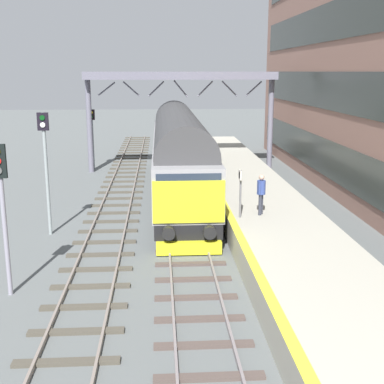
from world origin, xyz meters
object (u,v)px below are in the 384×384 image
at_px(signal_post_far, 92,132).
at_px(waiting_passenger, 261,191).
at_px(platform_number_sign, 240,186).
at_px(diesel_locomotive, 179,150).
at_px(signal_post_near, 2,200).
at_px(signal_post_mid, 46,161).

xyz_separation_m(signal_post_far, waiting_passenger, (8.66, -15.70, -0.60)).
bearing_deg(platform_number_sign, diesel_locomotive, 104.70).
height_order(signal_post_near, signal_post_mid, signal_post_mid).
height_order(signal_post_far, waiting_passenger, signal_post_far).
bearing_deg(signal_post_near, signal_post_mid, 90.00).
bearing_deg(diesel_locomotive, waiting_passenger, -68.53).
relative_size(signal_post_far, platform_number_sign, 2.18).
xyz_separation_m(diesel_locomotive, signal_post_far, (-5.65, 8.05, 0.11)).
xyz_separation_m(signal_post_near, waiting_passenger, (8.66, 4.88, -0.98)).
relative_size(signal_post_near, signal_post_far, 1.12).
relative_size(signal_post_mid, platform_number_sign, 2.67).
bearing_deg(signal_post_near, waiting_passenger, 29.44).
bearing_deg(signal_post_far, platform_number_sign, -64.24).
xyz_separation_m(signal_post_near, platform_number_sign, (7.75, 4.53, -0.70)).
relative_size(platform_number_sign, waiting_passenger, 1.16).
bearing_deg(signal_post_near, signal_post_far, 90.00).
bearing_deg(waiting_passenger, signal_post_far, 56.77).
bearing_deg(signal_post_near, platform_number_sign, 30.32).
distance_m(diesel_locomotive, signal_post_near, 13.75).
relative_size(signal_post_far, waiting_passenger, 2.52).
xyz_separation_m(signal_post_mid, platform_number_sign, (7.75, -1.40, -0.84)).
xyz_separation_m(diesel_locomotive, signal_post_near, (-5.65, -12.53, 0.49)).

